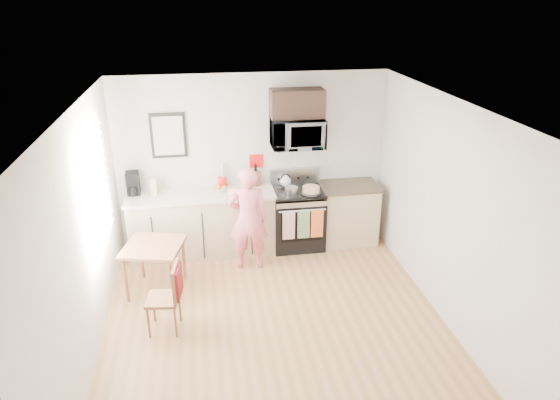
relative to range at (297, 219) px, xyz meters
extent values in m
plane|color=olive|center=(-0.63, -1.98, -0.44)|extent=(4.60, 4.60, 0.00)
cube|color=beige|center=(-0.63, 0.32, 0.86)|extent=(4.00, 0.04, 2.60)
cube|color=beige|center=(-0.63, -4.28, 0.86)|extent=(4.00, 0.04, 2.60)
cube|color=beige|center=(-2.63, -1.98, 0.86)|extent=(0.04, 4.60, 2.60)
cube|color=beige|center=(1.37, -1.98, 0.86)|extent=(0.04, 4.60, 2.60)
cube|color=white|center=(-0.63, -1.98, 2.16)|extent=(4.00, 4.60, 0.04)
cube|color=silver|center=(-2.61, -1.18, 1.11)|extent=(0.02, 1.40, 1.50)
cube|color=white|center=(-2.60, -1.18, 1.11)|extent=(0.01, 1.30, 1.40)
cube|color=tan|center=(-1.43, 0.02, 0.01)|extent=(2.10, 0.60, 0.90)
cube|color=silver|center=(-1.43, 0.02, 0.48)|extent=(2.14, 0.64, 0.04)
cube|color=tan|center=(0.80, 0.02, 0.01)|extent=(0.84, 0.60, 0.90)
cube|color=black|center=(0.80, 0.02, 0.48)|extent=(0.88, 0.64, 0.04)
cube|color=black|center=(0.00, 0.00, -0.05)|extent=(0.76, 0.65, 0.77)
cube|color=black|center=(0.00, -0.32, 0.01)|extent=(0.61, 0.02, 0.45)
cube|color=#B4B5B9|center=(0.00, -0.31, 0.34)|extent=(0.74, 0.02, 0.14)
cylinder|color=#B4B5B9|center=(0.00, -0.36, 0.30)|extent=(0.68, 0.02, 0.02)
cube|color=black|center=(0.00, 0.00, 0.46)|extent=(0.76, 0.65, 0.04)
cube|color=#B4B5B9|center=(0.00, 0.27, 0.60)|extent=(0.76, 0.08, 0.24)
cube|color=silver|center=(-0.20, -0.37, 0.08)|extent=(0.18, 0.02, 0.44)
cube|color=#638055|center=(0.02, -0.37, 0.08)|extent=(0.18, 0.02, 0.44)
cube|color=#B73D1B|center=(0.22, -0.37, 0.08)|extent=(0.18, 0.02, 0.44)
imported|color=#B4B5B9|center=(0.00, 0.10, 1.32)|extent=(0.76, 0.51, 0.42)
cube|color=black|center=(0.00, 0.15, 1.74)|extent=(0.76, 0.35, 0.40)
cube|color=black|center=(-1.83, 0.30, 1.31)|extent=(0.50, 0.03, 0.65)
cube|color=beige|center=(-1.83, 0.28, 1.31)|extent=(0.42, 0.01, 0.56)
cube|color=red|center=(-0.58, 0.31, 0.86)|extent=(0.20, 0.02, 0.20)
imported|color=#D43A54|center=(-0.80, -0.53, 0.32)|extent=(0.58, 0.41, 1.50)
cube|color=brown|center=(-2.06, -0.94, 0.21)|extent=(0.71, 0.71, 0.04)
cylinder|color=brown|center=(-2.42, -1.15, -0.12)|extent=(0.04, 0.04, 0.63)
cylinder|color=brown|center=(-1.85, -1.30, -0.12)|extent=(0.04, 0.04, 0.63)
cylinder|color=brown|center=(-2.27, -0.58, -0.12)|extent=(0.04, 0.04, 0.63)
cylinder|color=brown|center=(-1.71, -0.73, -0.12)|extent=(0.04, 0.04, 0.63)
cube|color=brown|center=(-1.92, -1.80, -0.03)|extent=(0.40, 0.40, 0.04)
cube|color=brown|center=(-1.75, -1.82, 0.20)|extent=(0.08, 0.36, 0.43)
cube|color=#4F0D11|center=(-1.73, -1.82, 0.21)|extent=(0.09, 0.33, 0.36)
cylinder|color=brown|center=(-2.09, -1.93, -0.24)|extent=(0.03, 0.03, 0.39)
cylinder|color=brown|center=(-1.79, -1.97, -0.24)|extent=(0.03, 0.03, 0.39)
cylinder|color=brown|center=(-2.05, -1.63, -0.24)|extent=(0.03, 0.03, 0.39)
cylinder|color=brown|center=(-1.75, -1.67, -0.24)|extent=(0.03, 0.03, 0.39)
cube|color=brown|center=(-0.60, 0.24, 0.62)|extent=(0.16, 0.17, 0.22)
cylinder|color=red|center=(-1.10, 0.24, 0.58)|extent=(0.12, 0.12, 0.16)
imported|color=white|center=(-1.16, 0.11, 0.53)|extent=(0.24, 0.24, 0.05)
cube|color=tan|center=(-2.09, 0.14, 0.62)|extent=(0.10, 0.10, 0.23)
cube|color=black|center=(-2.38, 0.19, 0.67)|extent=(0.20, 0.23, 0.33)
cylinder|color=black|center=(-2.38, 0.09, 0.58)|extent=(0.12, 0.12, 0.12)
cube|color=tan|center=(-0.90, -0.09, 0.55)|extent=(0.30, 0.22, 0.10)
cylinder|color=black|center=(0.16, -0.16, 0.50)|extent=(0.30, 0.30, 0.02)
cylinder|color=tan|center=(0.16, -0.16, 0.55)|extent=(0.25, 0.25, 0.08)
sphere|color=white|center=(-0.16, 0.14, 0.57)|extent=(0.17, 0.17, 0.17)
cone|color=white|center=(-0.16, 0.14, 0.66)|extent=(0.05, 0.05, 0.05)
torus|color=black|center=(-0.16, 0.14, 0.62)|extent=(0.15, 0.02, 0.15)
cylinder|color=#B4B5B9|center=(-0.12, -0.13, 0.54)|extent=(0.19, 0.19, 0.10)
cylinder|color=black|center=(-0.15, -0.27, 0.57)|extent=(0.06, 0.17, 0.02)
camera|label=1|loc=(-1.37, -6.74, 3.25)|focal=32.00mm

